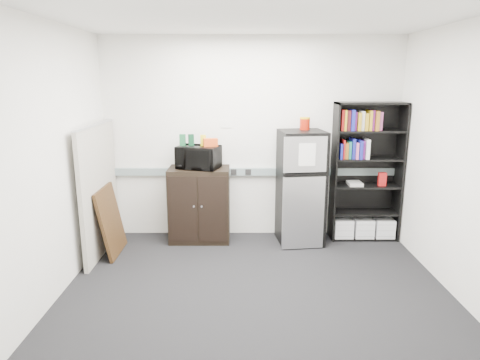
{
  "coord_description": "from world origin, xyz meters",
  "views": [
    {
      "loc": [
        -0.18,
        -4.01,
        2.15
      ],
      "look_at": [
        -0.16,
        0.9,
        0.98
      ],
      "focal_mm": 32.0,
      "sensor_mm": 36.0,
      "label": 1
    }
  ],
  "objects_px": {
    "cubicle_partition": "(99,190)",
    "microwave": "(198,157)",
    "cabinet": "(200,204)",
    "refrigerator": "(301,188)",
    "bookshelf": "(366,173)"
  },
  "relations": [
    {
      "from": "cubicle_partition",
      "to": "microwave",
      "type": "relative_size",
      "value": 3.05
    },
    {
      "from": "cabinet",
      "to": "refrigerator",
      "type": "height_order",
      "value": "refrigerator"
    },
    {
      "from": "bookshelf",
      "to": "refrigerator",
      "type": "relative_size",
      "value": 1.24
    },
    {
      "from": "cubicle_partition",
      "to": "microwave",
      "type": "bearing_deg",
      "value": 18.74
    },
    {
      "from": "bookshelf",
      "to": "microwave",
      "type": "xyz_separation_m",
      "value": [
        -2.24,
        -0.08,
        0.23
      ]
    },
    {
      "from": "bookshelf",
      "to": "microwave",
      "type": "relative_size",
      "value": 3.48
    },
    {
      "from": "cubicle_partition",
      "to": "microwave",
      "type": "distance_m",
      "value": 1.3
    },
    {
      "from": "bookshelf",
      "to": "cubicle_partition",
      "type": "distance_m",
      "value": 3.46
    },
    {
      "from": "cabinet",
      "to": "microwave",
      "type": "xyz_separation_m",
      "value": [
        0.0,
        -0.02,
        0.65
      ]
    },
    {
      "from": "cubicle_partition",
      "to": "refrigerator",
      "type": "distance_m",
      "value": 2.56
    },
    {
      "from": "bookshelf",
      "to": "refrigerator",
      "type": "distance_m",
      "value": 0.92
    },
    {
      "from": "refrigerator",
      "to": "bookshelf",
      "type": "bearing_deg",
      "value": 2.58
    },
    {
      "from": "bookshelf",
      "to": "cabinet",
      "type": "height_order",
      "value": "bookshelf"
    },
    {
      "from": "refrigerator",
      "to": "microwave",
      "type": "bearing_deg",
      "value": 170.65
    },
    {
      "from": "bookshelf",
      "to": "cabinet",
      "type": "bearing_deg",
      "value": -178.35
    }
  ]
}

